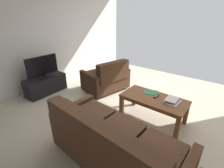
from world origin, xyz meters
TOP-DOWN VIEW (x-y plane):
  - ground_plane at (0.00, 0.00)m, footprint 5.64×5.65m
  - wall_right at (2.82, 0.00)m, footprint 0.12×5.65m
  - sofa_main at (-0.32, 1.34)m, footprint 1.90×0.91m
  - loveseat_near at (1.25, -0.42)m, footprint 1.00×1.24m
  - coffee_table at (-0.29, 0.03)m, footprint 1.20×0.60m
  - tv_stand at (2.40, 0.68)m, footprint 0.44×1.03m
  - flat_tv at (2.40, 0.68)m, footprint 0.21×0.82m
  - book_stack at (-0.61, -0.01)m, footprint 0.25×0.30m
  - tv_remote at (-0.31, -0.03)m, footprint 0.05×0.16m
  - loose_magazine at (-0.14, -0.14)m, footprint 0.34×0.31m

SIDE VIEW (x-z plane):
  - ground_plane at x=0.00m, z-range -0.01..0.00m
  - tv_stand at x=2.40m, z-range 0.00..0.45m
  - loveseat_near at x=1.25m, z-range -0.07..0.79m
  - sofa_main at x=-0.32m, z-range -0.06..0.82m
  - coffee_table at x=-0.29m, z-range 0.17..0.65m
  - loose_magazine at x=-0.14m, z-range 0.48..0.49m
  - tv_remote at x=-0.31m, z-range 0.48..0.50m
  - book_stack at x=-0.61m, z-range 0.48..0.55m
  - flat_tv at x=2.40m, z-range 0.46..0.99m
  - wall_right at x=2.82m, z-range 0.00..2.74m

